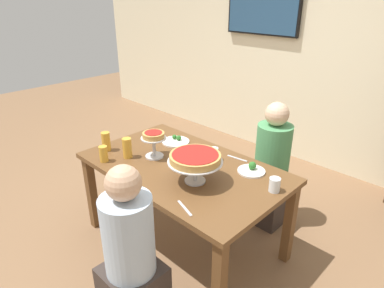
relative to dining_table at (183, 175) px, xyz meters
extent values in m
plane|color=#846042|center=(0.00, 0.00, -0.65)|extent=(12.00, 12.00, 0.00)
cube|color=beige|center=(0.00, 2.20, 0.75)|extent=(8.00, 0.12, 2.80)
cube|color=brown|center=(0.00, 0.00, 0.07)|extent=(1.59, 0.95, 0.04)
cube|color=brown|center=(-0.74, -0.42, -0.30)|extent=(0.07, 0.07, 0.70)
cube|color=brown|center=(0.74, -0.42, -0.30)|extent=(0.07, 0.07, 0.70)
cube|color=brown|center=(-0.74, 0.42, -0.30)|extent=(0.07, 0.07, 0.70)
cube|color=brown|center=(0.74, 0.42, -0.30)|extent=(0.07, 0.07, 0.70)
cube|color=black|center=(-0.77, 2.11, 1.11)|extent=(1.00, 0.05, 0.57)
cube|color=navy|center=(-0.77, 2.08, 1.11)|extent=(0.96, 0.01, 0.53)
cube|color=#382D28|center=(0.33, 0.77, -0.43)|extent=(0.34, 0.34, 0.45)
cylinder|color=#4C935B|center=(0.33, 0.77, 0.05)|extent=(0.30, 0.30, 0.50)
sphere|color=beige|center=(0.33, 0.77, 0.40)|extent=(0.20, 0.20, 0.20)
cylinder|color=silver|center=(0.33, -0.76, 0.05)|extent=(0.30, 0.30, 0.50)
sphere|color=tan|center=(0.33, -0.76, 0.40)|extent=(0.20, 0.20, 0.20)
cylinder|color=silver|center=(0.23, -0.11, 0.09)|extent=(0.15, 0.15, 0.01)
cylinder|color=silver|center=(0.23, -0.11, 0.17)|extent=(0.03, 0.03, 0.14)
cylinder|color=silver|center=(0.23, -0.11, 0.25)|extent=(0.39, 0.39, 0.01)
cylinder|color=tan|center=(0.23, -0.11, 0.28)|extent=(0.36, 0.36, 0.05)
cylinder|color=maroon|center=(0.23, -0.11, 0.30)|extent=(0.32, 0.32, 0.00)
cylinder|color=silver|center=(-0.27, -0.06, 0.09)|extent=(0.15, 0.15, 0.01)
cylinder|color=silver|center=(-0.27, -0.06, 0.18)|extent=(0.03, 0.03, 0.15)
cylinder|color=silver|center=(-0.27, -0.06, 0.26)|extent=(0.21, 0.21, 0.01)
cylinder|color=tan|center=(-0.27, -0.06, 0.28)|extent=(0.18, 0.18, 0.04)
cylinder|color=maroon|center=(-0.27, -0.06, 0.30)|extent=(0.14, 0.14, 0.00)
cylinder|color=white|center=(0.44, 0.28, 0.10)|extent=(0.21, 0.21, 0.01)
sphere|color=#2D7028|center=(0.43, 0.29, 0.12)|extent=(0.04, 0.04, 0.04)
sphere|color=#2D7028|center=(0.43, 0.31, 0.13)|extent=(0.06, 0.06, 0.06)
cylinder|color=white|center=(-0.36, 0.26, 0.10)|extent=(0.25, 0.25, 0.01)
sphere|color=#2D7028|center=(-0.40, 0.28, 0.12)|extent=(0.04, 0.04, 0.04)
sphere|color=#2D7028|center=(-0.35, 0.29, 0.12)|extent=(0.05, 0.05, 0.05)
cylinder|color=gold|center=(-0.66, -0.26, 0.17)|extent=(0.07, 0.07, 0.16)
cylinder|color=gold|center=(-0.50, -0.39, 0.15)|extent=(0.07, 0.07, 0.13)
cylinder|color=gold|center=(-0.42, -0.22, 0.17)|extent=(0.07, 0.07, 0.17)
cylinder|color=white|center=(0.11, 0.23, 0.14)|extent=(0.07, 0.07, 0.11)
cylinder|color=white|center=(-0.03, -0.06, 0.14)|extent=(0.07, 0.07, 0.10)
cylinder|color=white|center=(0.70, 0.17, 0.14)|extent=(0.08, 0.08, 0.10)
cube|color=silver|center=(0.41, -0.39, 0.09)|extent=(0.18, 0.07, 0.00)
cube|color=silver|center=(0.23, 0.39, 0.09)|extent=(0.18, 0.04, 0.00)
camera|label=1|loc=(1.66, -1.60, 1.32)|focal=31.39mm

